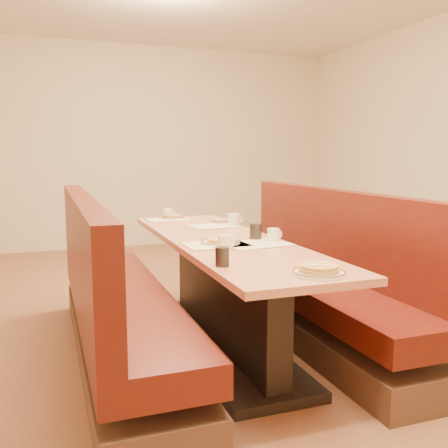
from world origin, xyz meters
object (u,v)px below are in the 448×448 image
object	(u,v)px
diner_table	(223,293)
soda_tumbler_mid	(256,232)
pancake_plate	(319,271)
booth_right	(318,286)
coffee_mug_c	(234,219)
coffee_mug_a	(274,235)
coffee_mug_d	(169,214)
coffee_mug_b	(225,243)
booth_left	(113,306)
eggs_plate	(220,242)
soda_tumbler_near	(222,257)

from	to	relation	value
diner_table	soda_tumbler_mid	world-z (taller)	soda_tumbler_mid
diner_table	pancake_plate	world-z (taller)	pancake_plate
booth_right	coffee_mug_c	world-z (taller)	booth_right
coffee_mug_a	coffee_mug_c	xyz separation A→B (m)	(0.02, 0.77, 0.00)
booth_right	soda_tumbler_mid	size ratio (longest dim) A/B	23.44
coffee_mug_a	coffee_mug_d	bearing A→B (deg)	89.22
diner_table	booth_right	xyz separation A→B (m)	(0.73, 0.00, -0.01)
booth_right	coffee_mug_c	size ratio (longest dim) A/B	19.93
booth_right	coffee_mug_a	size ratio (longest dim) A/B	22.12
coffee_mug_d	coffee_mug_b	bearing A→B (deg)	-112.25
booth_left	coffee_mug_b	xyz separation A→B (m)	(0.60, -0.39, 0.43)
eggs_plate	booth_right	bearing A→B (deg)	13.23
coffee_mug_d	coffee_mug_c	bearing A→B (deg)	-76.57
coffee_mug_a	booth_right	bearing A→B (deg)	9.51
pancake_plate	coffee_mug_c	xyz separation A→B (m)	(0.20, 1.64, 0.03)
pancake_plate	coffee_mug_a	size ratio (longest dim) A/B	2.23
pancake_plate	coffee_mug_a	bearing A→B (deg)	78.13
booth_right	eggs_plate	distance (m)	0.93
soda_tumbler_mid	coffee_mug_c	bearing A→B (deg)	81.66
booth_left	coffee_mug_d	xyz separation A→B (m)	(0.63, 1.10, 0.43)
eggs_plate	soda_tumbler_mid	bearing A→B (deg)	17.35
soda_tumbler_mid	coffee_mug_b	bearing A→B (deg)	-138.18
diner_table	eggs_plate	world-z (taller)	eggs_plate
soda_tumbler_mid	eggs_plate	bearing A→B (deg)	-162.65
soda_tumbler_near	soda_tumbler_mid	size ratio (longest dim) A/B	0.92
coffee_mug_b	coffee_mug_c	bearing A→B (deg)	52.05
booth_right	coffee_mug_a	xyz separation A→B (m)	(-0.47, -0.23, 0.43)
booth_left	soda_tumbler_near	bearing A→B (deg)	-59.72
booth_left	soda_tumbler_mid	xyz separation A→B (m)	(0.92, -0.11, 0.44)
booth_left	coffee_mug_b	distance (m)	0.84
coffee_mug_c	coffee_mug_d	size ratio (longest dim) A/B	1.11
soda_tumbler_near	soda_tumbler_mid	bearing A→B (deg)	54.95
coffee_mug_a	coffee_mug_c	size ratio (longest dim) A/B	0.90
diner_table	soda_tumbler_near	size ratio (longest dim) A/B	25.51
coffee_mug_a	coffee_mug_b	bearing A→B (deg)	-173.70
coffee_mug_b	pancake_plate	bearing A→B (deg)	-87.87
booth_right	soda_tumbler_near	world-z (taller)	booth_right
diner_table	coffee_mug_c	size ratio (longest dim) A/B	19.93
soda_tumbler_near	booth_right	bearing A→B (deg)	37.42
coffee_mug_d	soda_tumbler_near	size ratio (longest dim) A/B	1.16
coffee_mug_a	coffee_mug_d	world-z (taller)	coffee_mug_d
coffee_mug_b	coffee_mug_c	world-z (taller)	coffee_mug_c
diner_table	coffee_mug_b	world-z (taller)	coffee_mug_b
coffee_mug_b	soda_tumbler_near	distance (m)	0.41
coffee_mug_a	soda_tumbler_mid	distance (m)	0.14
eggs_plate	booth_left	bearing A→B (deg)	163.34
booth_right	pancake_plate	bearing A→B (deg)	-120.69
coffee_mug_b	coffee_mug_c	size ratio (longest dim) A/B	0.92
diner_table	coffee_mug_a	xyz separation A→B (m)	(0.26, -0.23, 0.42)
booth_left	soda_tumbler_mid	distance (m)	1.03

